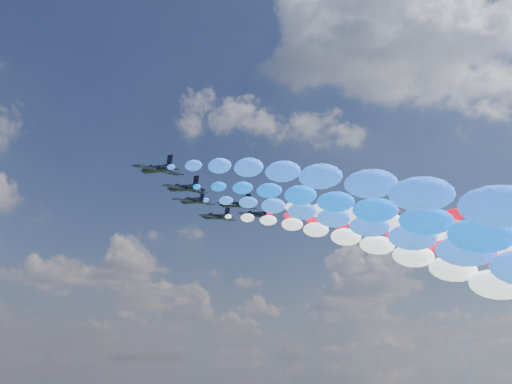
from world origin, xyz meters
TOP-DOWN VIEW (x-y plane):
  - jet_0 at (-28.78, -4.19)m, footprint 9.82×13.15m
  - trail_0 at (-28.78, -59.63)m, footprint 5.48×105.93m
  - jet_1 at (-18.25, 4.27)m, footprint 10.14×13.37m
  - trail_1 at (-18.25, -51.17)m, footprint 5.48×105.93m
  - jet_2 at (-11.20, 12.21)m, footprint 10.11×13.35m
  - trail_2 at (-11.20, -43.23)m, footprint 5.48×105.93m
  - jet_3 at (-1.63, 9.51)m, footprint 10.17×13.40m
  - trail_3 at (-1.63, -45.93)m, footprint 5.48×105.93m
  - jet_4 at (1.72, 22.56)m, footprint 10.19×13.41m
  - trail_4 at (1.72, -32.88)m, footprint 5.48×105.93m
  - jet_5 at (7.98, 14.81)m, footprint 9.66×13.03m
  - trail_5 at (7.98, -40.63)m, footprint 5.48×105.93m
  - jet_6 at (20.18, 4.72)m, footprint 9.98×13.26m
  - jet_7 at (29.15, -5.48)m, footprint 9.97×13.25m

SIDE VIEW (x-z plane):
  - trail_0 at x=-28.78m, z-range 48.86..90.36m
  - trail_1 at x=-18.25m, z-range 48.86..90.36m
  - trail_2 at x=-11.20m, z-range 48.86..90.36m
  - trail_3 at x=-1.63m, z-range 48.86..90.36m
  - trail_4 at x=1.72m, z-range 48.86..90.36m
  - trail_5 at x=7.98m, z-range 48.86..90.36m
  - jet_0 at x=-28.78m, z-range 86.09..90.98m
  - jet_1 at x=-18.25m, z-range 86.09..90.98m
  - jet_2 at x=-11.20m, z-range 86.09..90.98m
  - jet_3 at x=-1.63m, z-range 86.09..90.98m
  - jet_4 at x=1.72m, z-range 86.09..90.98m
  - jet_5 at x=7.98m, z-range 86.09..90.98m
  - jet_6 at x=20.18m, z-range 86.09..90.98m
  - jet_7 at x=29.15m, z-range 86.09..90.98m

